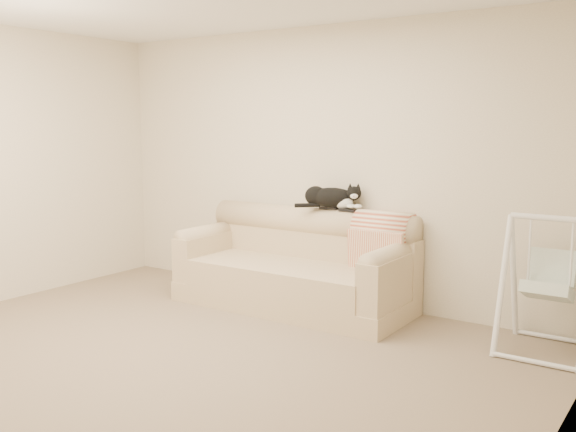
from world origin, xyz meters
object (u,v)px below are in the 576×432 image
object	(u,v)px
sofa	(297,269)
remote_a	(329,208)
baby_swing	(549,284)
remote_b	(347,210)
tuxedo_cat	(331,197)

from	to	relation	value
sofa	remote_a	world-z (taller)	remote_a
baby_swing	remote_b	bearing A→B (deg)	172.92
tuxedo_cat	baby_swing	world-z (taller)	tuxedo_cat
remote_b	tuxedo_cat	size ratio (longest dim) A/B	0.29
remote_a	remote_b	size ratio (longest dim) A/B	1.07
remote_a	tuxedo_cat	bearing A→B (deg)	-19.88
sofa	tuxedo_cat	xyz separation A→B (m)	(0.23, 0.23, 0.66)
sofa	tuxedo_cat	world-z (taller)	tuxedo_cat
remote_b	baby_swing	bearing A→B (deg)	-7.08
remote_a	baby_swing	xyz separation A→B (m)	(2.03, -0.25, -0.39)
remote_a	remote_b	distance (m)	0.21
sofa	baby_swing	bearing A→B (deg)	-0.17
sofa	remote_b	xyz separation A→B (m)	(0.41, 0.22, 0.56)
baby_swing	tuxedo_cat	bearing A→B (deg)	173.22
tuxedo_cat	sofa	bearing A→B (deg)	-134.81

